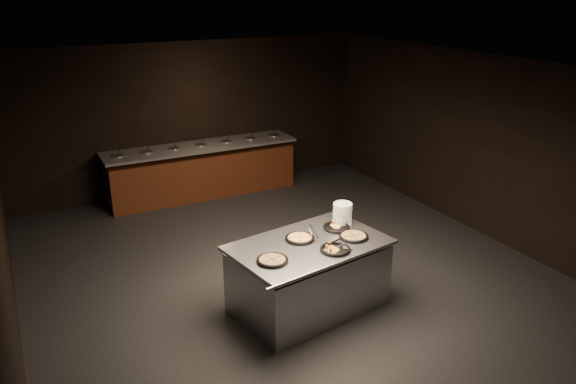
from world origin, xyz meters
The scene contains 11 objects.
room centered at (0.00, 0.00, 1.45)m, with size 7.02×8.02×2.92m.
salad_bar centered at (0.00, 3.56, 0.44)m, with size 3.70×0.83×1.18m.
serving_counter centered at (-0.17, -0.93, 0.43)m, with size 2.06×1.51×0.91m.
plate_stack centered at (0.54, -0.58, 1.04)m, with size 0.26×0.26×0.27m, color white.
pan_veggie_whole centered at (-0.78, -1.16, 0.93)m, with size 0.37×0.37×0.04m.
pan_cheese_whole centered at (-0.22, -0.78, 0.93)m, with size 0.37×0.37×0.04m.
pan_cheese_slices_a centered at (0.37, -0.71, 0.93)m, with size 0.35×0.35×0.04m.
pan_cheese_slices_b centered at (0.01, -1.25, 0.93)m, with size 0.37×0.37×0.04m.
pan_veggie_slices centered at (0.41, -1.05, 0.93)m, with size 0.38×0.38×0.04m.
server_left centered at (-0.05, -0.80, 0.99)m, with size 0.09×0.32×0.15m.
server_right centered at (0.06, -1.23, 0.99)m, with size 0.32×0.19×0.16m.
Camera 1 is at (-3.27, -6.35, 3.93)m, focal length 35.00 mm.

